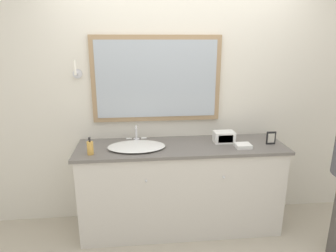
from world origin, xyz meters
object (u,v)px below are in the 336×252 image
at_px(appliance_box, 224,137).
at_px(picture_frame, 271,138).
at_px(sink_basin, 137,146).
at_px(soap_bottle, 90,148).

bearing_deg(appliance_box, picture_frame, -13.03).
height_order(appliance_box, picture_frame, picture_frame).
relative_size(sink_basin, appliance_box, 2.68).
bearing_deg(sink_basin, soap_bottle, -162.77).
bearing_deg(picture_frame, soap_bottle, -176.65).
bearing_deg(appliance_box, soap_bottle, -170.99).
relative_size(sink_basin, picture_frame, 4.25).
bearing_deg(picture_frame, sink_basin, 178.84).
xyz_separation_m(appliance_box, picture_frame, (0.44, -0.10, 0.01)).
height_order(sink_basin, appliance_box, sink_basin).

